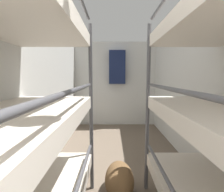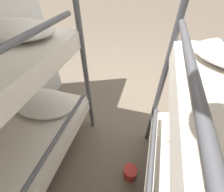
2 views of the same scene
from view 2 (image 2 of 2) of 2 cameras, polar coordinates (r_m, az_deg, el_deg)
name	(u,v)px [view 2 (image 2 of 2)]	position (r m, az deg, el deg)	size (l,w,h in m)	color
ground_plane	(128,99)	(2.22, 6.10, -1.26)	(20.00, 20.00, 0.00)	#6B5B4C
tin_can	(130,173)	(1.57, 6.88, -26.96)	(0.12, 0.12, 0.13)	#AD231E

